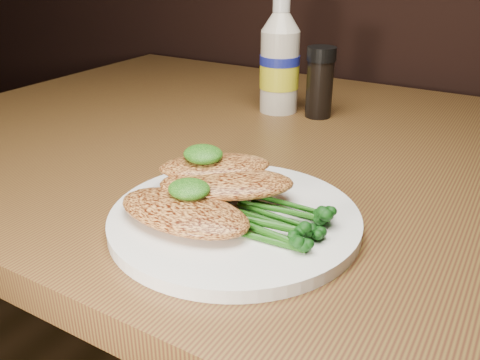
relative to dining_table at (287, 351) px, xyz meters
The scene contains 10 objects.
dining_table is the anchor object (origin of this frame).
plate 0.45m from the dining_table, 80.42° to the right, with size 0.25×0.25×0.01m, color white.
chicken_front 0.48m from the dining_table, 88.54° to the right, with size 0.14×0.08×0.02m, color #DB9045.
chicken_mid 0.46m from the dining_table, 85.14° to the right, with size 0.14×0.07×0.02m, color #DB9045.
chicken_back 0.46m from the dining_table, 92.53° to the right, with size 0.12×0.06×0.02m, color #DB9045.
pesto_front 0.49m from the dining_table, 89.51° to the right, with size 0.04×0.04×0.02m, color #083708.
pesto_back 0.47m from the dining_table, 95.13° to the right, with size 0.04×0.04×0.02m, color #083708.
broccolini_bundle 0.47m from the dining_table, 69.50° to the right, with size 0.12×0.10×0.02m, color #1C5111, non-canonical shape.
mayo_bottle 0.49m from the dining_table, 126.23° to the left, with size 0.06×0.06×0.18m, color beige, non-canonical shape.
pepper_grinder 0.45m from the dining_table, 101.37° to the left, with size 0.05×0.05×0.11m, color black, non-canonical shape.
Camera 1 is at (0.27, 0.44, 1.01)m, focal length 38.03 mm.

